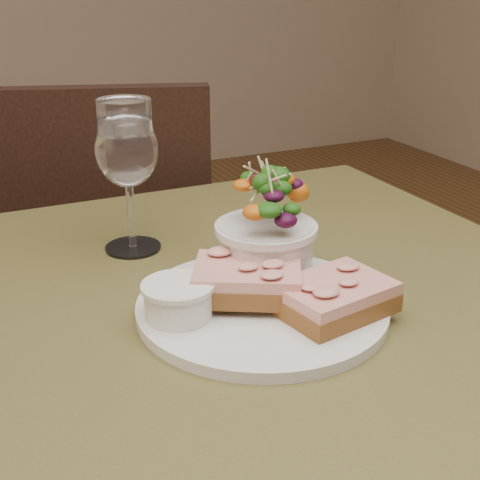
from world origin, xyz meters
name	(u,v)px	position (x,y,z in m)	size (l,w,h in m)	color
cafe_table	(238,385)	(0.00, 0.00, 0.65)	(0.80, 0.80, 0.75)	#4A4220
chair_far	(113,353)	(0.02, 0.69, 0.29)	(0.53, 0.53, 0.90)	black
dinner_plate	(262,307)	(0.02, -0.03, 0.76)	(0.26, 0.26, 0.01)	silver
sandwich_front	(334,297)	(0.07, -0.07, 0.78)	(0.12, 0.10, 0.03)	#532B16
sandwich_back	(247,280)	(0.00, -0.01, 0.79)	(0.14, 0.12, 0.03)	#532B16
ramekin	(178,299)	(-0.07, -0.02, 0.78)	(0.07, 0.07, 0.04)	silver
salad_bowl	(266,226)	(0.05, 0.03, 0.82)	(0.10, 0.10, 0.13)	silver
garnish	(172,281)	(-0.06, 0.05, 0.77)	(0.05, 0.04, 0.02)	#0E3309
wine_glass	(127,154)	(-0.06, 0.19, 0.87)	(0.08, 0.08, 0.18)	white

